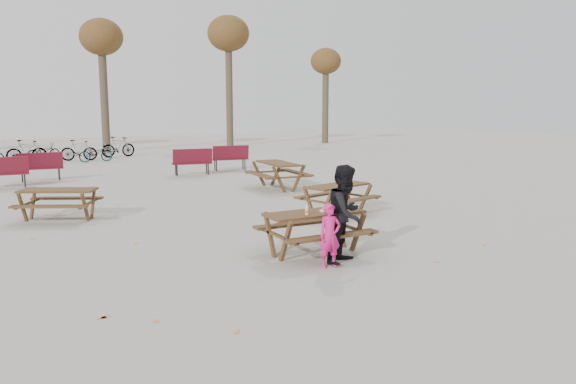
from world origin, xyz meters
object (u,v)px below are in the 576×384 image
picnic_table_far (278,176)px  picnic_table_north (59,205)px  adult (346,214)px  picnic_table_east (338,199)px  child (330,236)px  food_tray (325,211)px  soda_bottle (307,211)px  main_picnic_table (314,222)px

picnic_table_far → picnic_table_north: bearing=109.2°
adult → picnic_table_east: size_ratio=0.98×
adult → child: bearing=168.2°
food_tray → picnic_table_east: bearing=53.0°
food_tray → picnic_table_north: food_tray is taller
adult → picnic_table_north: (-3.91, 6.15, -0.48)m
picnic_table_north → picnic_table_far: (6.82, 1.95, 0.06)m
child → picnic_table_east: child is taller
child → picnic_table_east: 4.60m
picnic_table_far → food_tray: bearing=162.0°
picnic_table_north → picnic_table_far: bearing=42.9°
soda_bottle → child: bearing=-86.1°
main_picnic_table → child: 0.88m
main_picnic_table → picnic_table_east: main_picnic_table is taller
food_tray → child: (-0.41, -0.79, -0.25)m
soda_bottle → picnic_table_far: (3.36, 7.55, -0.42)m
food_tray → picnic_table_far: bearing=68.7°
picnic_table_far → main_picnic_table: bearing=160.5°
soda_bottle → picnic_table_north: soda_bottle is taller
child → adult: (0.41, 0.14, 0.31)m
food_tray → picnic_table_north: size_ratio=0.11×
child → picnic_table_east: bearing=59.4°
picnic_table_east → food_tray: bearing=-142.1°
picnic_table_far → child: bearing=161.4°
main_picnic_table → soda_bottle: soda_bottle is taller
child → picnic_table_east: (2.64, 3.76, -0.17)m
soda_bottle → adult: adult is taller
child → soda_bottle: bearing=98.4°
picnic_table_north → child: bearing=-34.0°
picnic_table_far → picnic_table_east: bearing=174.8°
food_tray → picnic_table_far: picnic_table_far is taller
picnic_table_north → picnic_table_far: 7.09m
child → adult: 0.53m
main_picnic_table → picnic_table_north: bearing=124.4°
soda_bottle → picnic_table_far: 8.28m
child → picnic_table_far: bearing=72.6°
food_tray → picnic_table_north: (-3.91, 5.50, -0.43)m
soda_bottle → picnic_table_far: size_ratio=0.09×
food_tray → child: child is taller
adult → picnic_table_far: size_ratio=0.86×
child → food_tray: bearing=67.3°
food_tray → picnic_table_north: 6.76m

